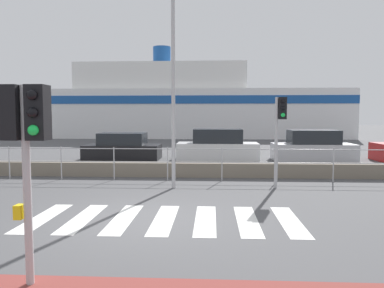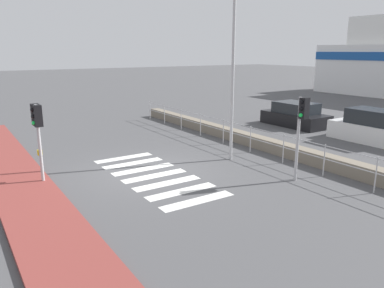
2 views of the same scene
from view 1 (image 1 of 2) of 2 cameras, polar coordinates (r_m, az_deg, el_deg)
name	(u,v)px [view 1 (image 1 of 2)]	position (r m, az deg, el deg)	size (l,w,h in m)	color
ground_plane	(141,219)	(8.41, -7.75, -11.27)	(160.00, 160.00, 0.00)	#4C4C4F
crosswalk	(164,219)	(8.33, -4.25, -11.36)	(5.85, 2.40, 0.01)	silver
seawall	(170,169)	(13.96, -3.31, -3.89)	(21.00, 0.55, 0.52)	slate
harbor_fence	(168,159)	(13.03, -3.75, -2.23)	(18.94, 0.04, 1.16)	#B2B2B5
traffic_light_near	(25,132)	(5.07, -24.09, 1.67)	(0.58, 0.41, 2.64)	#B2B2B5
traffic_light_far	(280,121)	(11.89, 13.26, 3.36)	(0.34, 0.32, 2.83)	#B2B2B5
streetlamp	(173,51)	(11.59, -2.96, 13.97)	(0.32, 0.87, 6.93)	#B2B2B5
ferry_boat	(190,107)	(38.89, -0.29, 5.73)	(30.35, 6.63, 9.29)	white
parked_car_black	(123,148)	(19.71, -10.50, -0.60)	(3.84, 1.90, 1.36)	black
parked_car_white	(218,147)	(19.15, 3.93, -0.41)	(4.10, 1.72, 1.57)	silver
parked_car_silver	(313,147)	(19.82, 17.95, -0.50)	(4.00, 1.78, 1.53)	#BCBCC1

